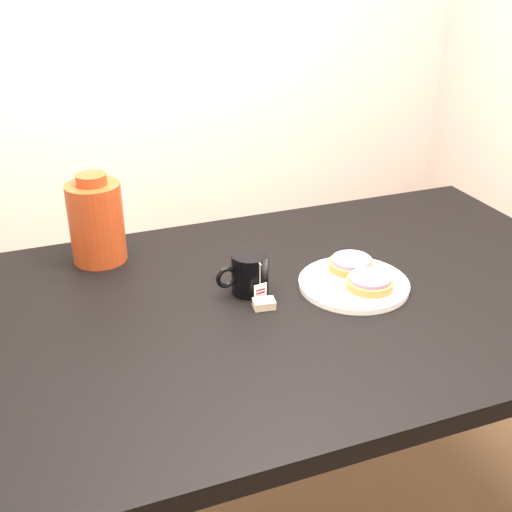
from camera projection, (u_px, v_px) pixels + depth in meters
name	position (u px, v px, depth m)	size (l,w,h in m)	color
table	(308.00, 325.00, 1.44)	(1.40, 0.90, 0.75)	black
plate	(354.00, 283.00, 1.42)	(0.24, 0.24, 0.02)	white
bagel_back	(351.00, 264.00, 1.47)	(0.11, 0.11, 0.03)	brown
bagel_front	(370.00, 282.00, 1.39)	(0.13, 0.13, 0.03)	brown
mug	(249.00, 273.00, 1.39)	(0.13, 0.09, 0.09)	black
teabag_pouch	(264.00, 304.00, 1.34)	(0.04, 0.03, 0.02)	#C6B793
bagel_package	(96.00, 221.00, 1.50)	(0.14, 0.14, 0.22)	maroon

